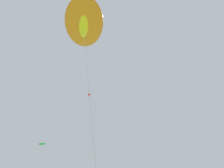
# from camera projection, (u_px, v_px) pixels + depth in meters

# --- Properties ---
(big_show_kite) EXTENTS (13.42, 8.15, 15.45)m
(big_show_kite) POSITION_uv_depth(u_px,v_px,m) (84.00, 20.00, 14.52)
(big_show_kite) COLOR orange
(big_show_kite) RESTS_ON ground
(small_kite_diamond_red) EXTENTS (0.75, 1.47, 6.15)m
(small_kite_diamond_red) POSITION_uv_depth(u_px,v_px,m) (42.00, 146.00, 11.99)
(small_kite_diamond_red) COLOR green
(small_kite_diamond_red) RESTS_ON ground
(small_kite_delta_white) EXTENTS (2.94, 0.87, 21.19)m
(small_kite_delta_white) POSITION_uv_depth(u_px,v_px,m) (88.00, 99.00, 31.98)
(small_kite_delta_white) COLOR red
(small_kite_delta_white) RESTS_ON ground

